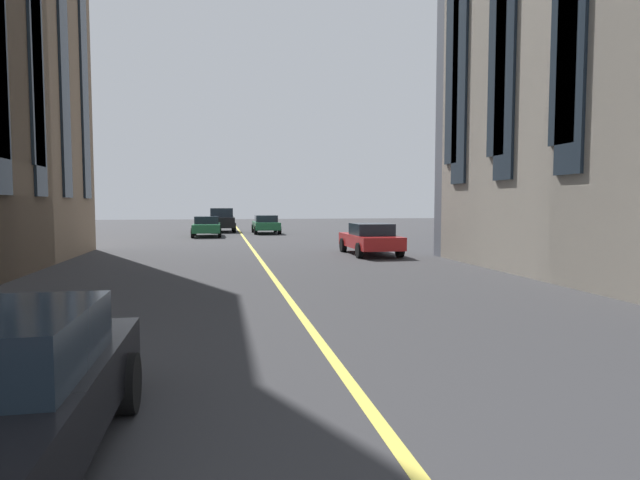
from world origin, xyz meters
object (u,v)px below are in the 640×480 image
object	(u,v)px
car_red_oncoming	(370,239)
car_black_far	(222,220)
car_green_near	(207,226)
car_green_parked_a	(266,224)

from	to	relation	value
car_red_oncoming	car_black_far	xyz separation A→B (m)	(20.47, 6.30, 0.27)
car_green_near	car_green_parked_a	xyz separation A→B (m)	(2.91, -4.29, 0.00)
car_green_parked_a	car_black_far	xyz separation A→B (m)	(3.00, 3.25, 0.27)
car_green_parked_a	car_black_far	bearing A→B (deg)	47.30
car_red_oncoming	car_green_near	bearing A→B (deg)	26.73
car_red_oncoming	car_green_parked_a	world-z (taller)	same
car_red_oncoming	car_green_parked_a	size ratio (longest dim) A/B	1.00
car_green_parked_a	car_green_near	bearing A→B (deg)	124.17
car_green_near	car_green_parked_a	size ratio (longest dim) A/B	1.00
car_red_oncoming	car_green_parked_a	bearing A→B (deg)	9.90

